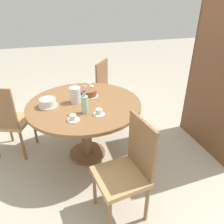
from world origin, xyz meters
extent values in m
plane|color=#B2A893|center=(0.00, 0.00, 0.00)|extent=(14.00, 14.00, 0.00)
cylinder|color=brown|center=(0.00, 0.00, 0.01)|extent=(0.46, 0.46, 0.03)
cylinder|color=brown|center=(0.00, 0.00, 0.37)|extent=(0.13, 0.13, 0.68)
cylinder|color=brown|center=(0.00, 0.00, 0.73)|extent=(1.31, 1.31, 0.04)
cylinder|color=olive|center=(-0.46, -0.63, 0.21)|extent=(0.03, 0.03, 0.42)
cylinder|color=olive|center=(-0.60, -0.97, 0.21)|extent=(0.03, 0.03, 0.42)
cylinder|color=olive|center=(-0.12, -0.77, 0.21)|extent=(0.03, 0.03, 0.42)
cube|color=tan|center=(-0.36, -0.87, 0.45)|extent=(0.55, 0.55, 0.04)
cylinder|color=olive|center=(0.78, -0.07, 0.21)|extent=(0.03, 0.03, 0.42)
cylinder|color=olive|center=(1.13, -0.02, 0.21)|extent=(0.03, 0.03, 0.42)
cylinder|color=olive|center=(0.73, 0.28, 0.21)|extent=(0.03, 0.03, 0.42)
cylinder|color=olive|center=(1.08, 0.33, 0.21)|extent=(0.03, 0.03, 0.42)
cube|color=tan|center=(0.93, 0.13, 0.45)|extent=(0.47, 0.47, 0.04)
cube|color=olive|center=(0.90, 0.32, 0.72)|extent=(0.40, 0.08, 0.50)
cylinder|color=olive|center=(-0.48, 0.61, 0.21)|extent=(0.03, 0.03, 0.42)
cylinder|color=olive|center=(-0.76, 0.84, 0.21)|extent=(0.03, 0.03, 0.42)
cylinder|color=olive|center=(-0.71, 0.33, 0.21)|extent=(0.03, 0.03, 0.42)
cylinder|color=olive|center=(-0.99, 0.56, 0.21)|extent=(0.03, 0.03, 0.42)
cube|color=tan|center=(-0.74, 0.59, 0.45)|extent=(0.59, 0.59, 0.04)
cube|color=olive|center=(-0.86, 0.43, 0.72)|extent=(0.33, 0.27, 0.50)
cube|color=brown|center=(-0.23, 1.68, 0.91)|extent=(0.04, 0.28, 1.81)
cube|color=brown|center=(0.27, 1.55, 0.91)|extent=(1.04, 0.02, 1.81)
cube|color=brown|center=(0.27, 1.68, 0.02)|extent=(0.96, 0.27, 0.04)
cube|color=brown|center=(0.27, 1.68, 0.45)|extent=(0.96, 0.27, 0.04)
cube|color=#234793|center=(0.00, 1.66, 0.18)|extent=(0.43, 0.21, 0.29)
cube|color=gold|center=(-0.01, 1.66, 0.66)|extent=(0.41, 0.21, 0.38)
cube|color=#B72D28|center=(-0.02, 1.66, 1.07)|extent=(0.38, 0.21, 0.30)
cube|color=black|center=(-0.02, 1.66, 1.53)|extent=(0.38, 0.21, 0.30)
cylinder|color=silver|center=(-0.05, -0.09, 0.84)|extent=(0.12, 0.12, 0.18)
cone|color=silver|center=(-0.05, -0.09, 0.94)|extent=(0.11, 0.11, 0.02)
sphere|color=silver|center=(-0.05, -0.09, 0.96)|extent=(0.02, 0.02, 0.02)
cylinder|color=#99C6A3|center=(0.23, -0.03, 0.84)|extent=(0.07, 0.07, 0.19)
cylinder|color=#99C6A3|center=(0.23, -0.03, 0.96)|extent=(0.03, 0.03, 0.05)
cylinder|color=#2D5184|center=(0.23, -0.03, 1.00)|extent=(0.04, 0.04, 0.01)
cylinder|color=silver|center=(-0.18, 0.08, 0.75)|extent=(0.24, 0.24, 0.01)
cylinder|color=brown|center=(-0.18, 0.08, 0.79)|extent=(0.21, 0.21, 0.08)
cylinder|color=silver|center=(-0.03, -0.40, 0.75)|extent=(0.21, 0.21, 0.01)
cylinder|color=silver|center=(-0.03, -0.40, 0.80)|extent=(0.18, 0.18, 0.08)
cylinder|color=white|center=(-0.47, 0.15, 0.75)|extent=(0.12, 0.12, 0.01)
cylinder|color=silver|center=(-0.47, 0.15, 0.78)|extent=(0.07, 0.07, 0.05)
cylinder|color=white|center=(0.36, -0.17, 0.75)|extent=(0.12, 0.12, 0.01)
cylinder|color=silver|center=(0.36, -0.17, 0.78)|extent=(0.07, 0.07, 0.05)
cylinder|color=white|center=(0.31, 0.10, 0.75)|extent=(0.12, 0.12, 0.01)
cylinder|color=silver|center=(0.31, 0.10, 0.78)|extent=(0.07, 0.07, 0.05)
camera|label=1|loc=(2.25, -0.34, 1.86)|focal=35.00mm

